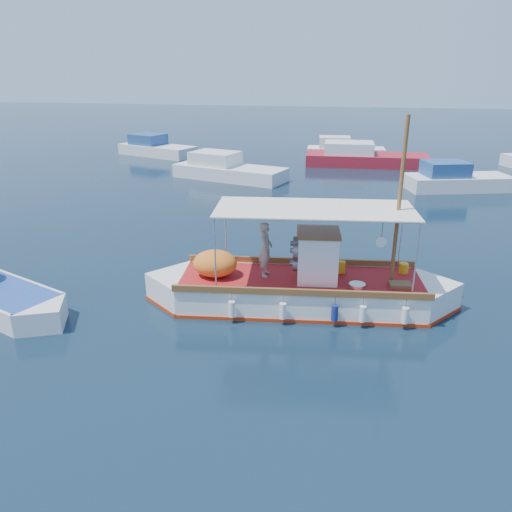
# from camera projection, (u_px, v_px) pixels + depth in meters

# --- Properties ---
(ground) EXTENTS (160.00, 160.00, 0.00)m
(ground) POSITION_uv_depth(u_px,v_px,m) (274.00, 304.00, 14.55)
(ground) COLOR black
(ground) RESTS_ON ground
(fishing_caique) EXTENTS (9.03, 3.16, 5.54)m
(fishing_caique) POSITION_uv_depth(u_px,v_px,m) (298.00, 289.00, 14.35)
(fishing_caique) COLOR white
(fishing_caique) RESTS_ON ground
(bg_boat_nw) EXTENTS (7.37, 4.29, 1.80)m
(bg_boat_nw) POSITION_uv_depth(u_px,v_px,m) (227.00, 171.00, 30.80)
(bg_boat_nw) COLOR silver
(bg_boat_nw) RESTS_ON ground
(bg_boat_n) EXTENTS (8.47, 3.14, 1.80)m
(bg_boat_n) POSITION_uv_depth(u_px,v_px,m) (363.00, 158.00, 35.06)
(bg_boat_n) COLOR maroon
(bg_boat_n) RESTS_ON ground
(bg_boat_ne) EXTENTS (6.07, 3.69, 1.80)m
(bg_boat_ne) POSITION_uv_depth(u_px,v_px,m) (455.00, 181.00, 28.02)
(bg_boat_ne) COLOR silver
(bg_boat_ne) RESTS_ON ground
(bg_boat_far_w) EXTENTS (6.66, 4.37, 1.80)m
(bg_boat_far_w) POSITION_uv_depth(u_px,v_px,m) (156.00, 149.00, 39.11)
(bg_boat_far_w) COLOR silver
(bg_boat_far_w) RESTS_ON ground
(bg_boat_far_n) EXTENTS (5.87, 2.37, 1.80)m
(bg_boat_far_n) POSITION_uv_depth(u_px,v_px,m) (343.00, 152.00, 37.84)
(bg_boat_far_n) COLOR silver
(bg_boat_far_n) RESTS_ON ground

